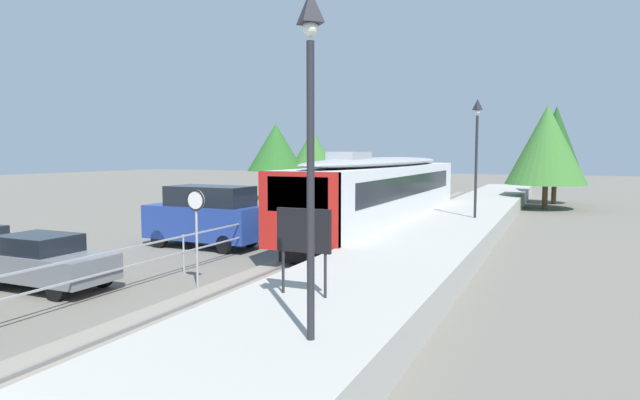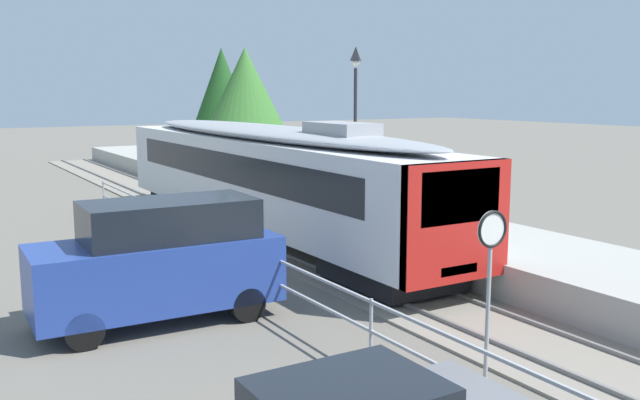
% 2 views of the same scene
% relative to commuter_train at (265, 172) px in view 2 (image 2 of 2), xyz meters
% --- Properties ---
extents(ground_plane, '(160.00, 160.00, 0.00)m').
position_rel_commuter_train_xyz_m(ground_plane, '(-3.00, -0.56, -2.14)').
color(ground_plane, '#6B665B').
extents(track_rails, '(3.20, 60.00, 0.14)m').
position_rel_commuter_train_xyz_m(track_rails, '(0.00, -0.56, -2.11)').
color(track_rails, gray).
rests_on(track_rails, ground).
extents(commuter_train, '(2.82, 18.36, 3.74)m').
position_rel_commuter_train_xyz_m(commuter_train, '(0.00, 0.00, 0.00)').
color(commuter_train, silver).
rests_on(commuter_train, track_rails).
extents(station_platform, '(3.90, 60.00, 0.90)m').
position_rel_commuter_train_xyz_m(station_platform, '(3.25, -0.56, -1.69)').
color(station_platform, '#A8A59E').
rests_on(station_platform, ground).
extents(platform_lamp_mid_platform, '(0.34, 0.34, 5.35)m').
position_rel_commuter_train_xyz_m(platform_lamp_mid_platform, '(4.06, 0.92, 2.48)').
color(platform_lamp_mid_platform, '#232328').
rests_on(platform_lamp_mid_platform, station_platform).
extents(speed_limit_sign, '(0.61, 0.10, 2.81)m').
position_rel_commuter_train_xyz_m(speed_limit_sign, '(-1.85, -11.81, -0.02)').
color(speed_limit_sign, '#9EA0A5').
rests_on(speed_limit_sign, ground).
extents(carpark_fence, '(0.06, 36.06, 1.25)m').
position_rel_commuter_train_xyz_m(carpark_fence, '(-3.30, -10.56, -1.23)').
color(carpark_fence, '#9EA0A5').
rests_on(carpark_fence, ground).
extents(parked_van_blue, '(4.95, 2.07, 2.51)m').
position_rel_commuter_train_xyz_m(parked_van_blue, '(-5.52, -6.29, -0.85)').
color(parked_van_blue, navy).
rests_on(parked_van_blue, ground).
extents(tree_behind_carpark, '(5.32, 5.32, 7.10)m').
position_rel_commuter_train_xyz_m(tree_behind_carpark, '(6.63, 15.67, 2.26)').
color(tree_behind_carpark, brown).
rests_on(tree_behind_carpark, ground).
extents(tree_distant_centre, '(3.82, 3.82, 7.34)m').
position_rel_commuter_train_xyz_m(tree_distant_centre, '(7.15, 20.15, 2.64)').
color(tree_distant_centre, brown).
rests_on(tree_distant_centre, ground).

